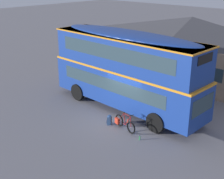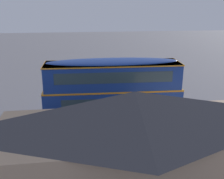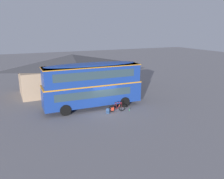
{
  "view_description": "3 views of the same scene",
  "coord_description": "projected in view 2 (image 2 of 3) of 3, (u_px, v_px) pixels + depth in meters",
  "views": [
    {
      "loc": [
        10.52,
        -12.26,
        7.92
      ],
      "look_at": [
        -0.54,
        -0.39,
        1.78
      ],
      "focal_mm": 49.69,
      "sensor_mm": 36.0,
      "label": 1
    },
    {
      "loc": [
        1.52,
        20.56,
        8.92
      ],
      "look_at": [
        -1.1,
        -0.81,
        1.78
      ],
      "focal_mm": 43.42,
      "sensor_mm": 36.0,
      "label": 2
    },
    {
      "loc": [
        -8.44,
        -20.39,
        8.24
      ],
      "look_at": [
        1.04,
        0.57,
        1.93
      ],
      "focal_mm": 36.23,
      "sensor_mm": 36.0,
      "label": 3
    }
  ],
  "objects": [
    {
      "name": "touring_bicycle",
      "position": [
        89.0,
        106.0,
        23.01
      ],
      "size": [
        1.69,
        0.55,
        1.01
      ],
      "color": "black",
      "rests_on": "ground"
    },
    {
      "name": "ground_plane",
      "position": [
        100.0,
        113.0,
        22.35
      ],
      "size": [
        120.0,
        120.0,
        0.0
      ],
      "primitive_type": "plane",
      "color": "slate"
    },
    {
      "name": "backpack_on_ground",
      "position": [
        101.0,
        106.0,
        23.27
      ],
      "size": [
        0.35,
        0.38,
        0.54
      ],
      "color": "#2D4C7A",
      "rests_on": "ground"
    },
    {
      "name": "water_bottle_green_metal",
      "position": [
        73.0,
        108.0,
        23.24
      ],
      "size": [
        0.07,
        0.07,
        0.24
      ],
      "color": "green",
      "rests_on": "ground"
    },
    {
      "name": "double_decker_bus",
      "position": [
        113.0,
        87.0,
        20.45
      ],
      "size": [
        10.32,
        2.83,
        4.79
      ],
      "color": "black",
      "rests_on": "ground"
    },
    {
      "name": "pub_building",
      "position": [
        133.0,
        137.0,
        13.36
      ],
      "size": [
        13.83,
        5.93,
        4.87
      ],
      "color": "tan",
      "rests_on": "ground"
    }
  ]
}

